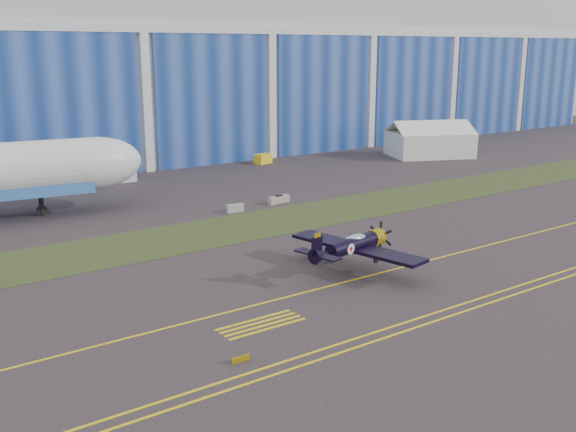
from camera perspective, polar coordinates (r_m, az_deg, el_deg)
ground at (r=61.94m, az=7.53°, el=-2.85°), size 260.00×260.00×0.00m
grass_median at (r=72.37m, az=-0.04°, el=-0.23°), size 260.00×10.00×0.02m
hangar at (r=121.89m, az=-16.43°, el=12.12°), size 220.00×45.70×30.00m
taxiway_centreline at (r=58.58m, az=10.87°, el=-3.97°), size 200.00×0.20×0.02m
edge_line_near at (r=52.90m, az=18.35°, el=-6.43°), size 80.00×0.20×0.02m
edge_line_far at (r=53.45m, az=17.49°, el=-6.15°), size 80.00×0.20×0.02m
hold_short_ladder at (r=45.39m, az=-2.31°, el=-9.14°), size 6.00×2.40×0.02m
guard_board_left at (r=40.38m, az=-4.05°, el=-11.98°), size 1.20×0.15×0.35m
warbird at (r=55.09m, az=5.46°, el=-2.45°), size 12.42×14.13×3.69m
tent at (r=116.98m, az=11.91°, el=6.47°), size 15.90×14.07×6.12m
shipping_container at (r=94.93m, az=-14.87°, el=3.61°), size 6.77×2.88×2.90m
tug at (r=107.37m, az=-2.13°, el=4.87°), size 2.91×2.18×1.52m
barrier_a at (r=75.50m, az=-4.51°, el=0.66°), size 2.03×0.71×0.90m
barrier_b at (r=79.90m, az=-0.53°, el=1.45°), size 2.05×0.80×0.90m
barrier_c at (r=79.31m, az=-1.04°, el=1.36°), size 2.06×0.84×0.90m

